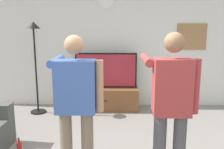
# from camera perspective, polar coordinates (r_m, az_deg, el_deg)

# --- Properties ---
(back_wall) EXTENTS (6.40, 0.10, 2.70)m
(back_wall) POSITION_cam_1_polar(r_m,az_deg,el_deg) (5.59, 0.93, 6.47)
(back_wall) COLOR silver
(back_wall) RESTS_ON ground_plane
(tv_stand) EXTENTS (1.39, 0.55, 0.48)m
(tv_stand) POSITION_cam_1_polar(r_m,az_deg,el_deg) (5.46, -1.33, -5.53)
(tv_stand) COLOR brown
(tv_stand) RESTS_ON ground_plane
(television) EXTENTS (1.33, 0.07, 0.76)m
(television) POSITION_cam_1_polar(r_m,az_deg,el_deg) (5.36, -1.34, 0.97)
(television) COLOR black
(television) RESTS_ON tv_stand
(wall_clock) EXTENTS (0.30, 0.03, 0.30)m
(wall_clock) POSITION_cam_1_polar(r_m,az_deg,el_deg) (5.55, -1.31, 16.56)
(wall_clock) COLOR white
(framed_picture) EXTENTS (0.65, 0.04, 0.57)m
(framed_picture) POSITION_cam_1_polar(r_m,az_deg,el_deg) (5.77, 17.93, 8.31)
(framed_picture) COLOR #997047
(floor_lamp) EXTENTS (0.32, 0.32, 1.89)m
(floor_lamp) POSITION_cam_1_polar(r_m,az_deg,el_deg) (5.26, -17.40, 5.71)
(floor_lamp) COLOR black
(floor_lamp) RESTS_ON ground_plane
(person_standing_nearer_lamp) EXTENTS (0.62, 0.78, 1.71)m
(person_standing_nearer_lamp) POSITION_cam_1_polar(r_m,az_deg,el_deg) (2.81, -8.28, -6.06)
(person_standing_nearer_lamp) COLOR #7A6B56
(person_standing_nearer_lamp) RESTS_ON ground_plane
(person_standing_nearer_couch) EXTENTS (0.57, 0.78, 1.75)m
(person_standing_nearer_couch) POSITION_cam_1_polar(r_m,az_deg,el_deg) (2.71, 13.55, -6.71)
(person_standing_nearer_couch) COLOR #4C4C51
(person_standing_nearer_couch) RESTS_ON ground_plane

